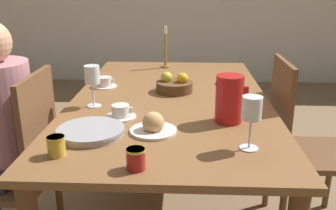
{
  "coord_description": "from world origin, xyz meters",
  "views": [
    {
      "loc": [
        0.07,
        -1.9,
        1.36
      ],
      "look_at": [
        0.0,
        -0.27,
        0.8
      ],
      "focal_mm": 40.0,
      "sensor_mm": 36.0,
      "label": 1
    }
  ],
  "objects_px": {
    "teacup_across": "(105,83)",
    "bread_plate": "(153,126)",
    "fruit_bowl": "(174,85)",
    "candlestick_tall": "(165,52)",
    "jam_jar_red": "(56,145)",
    "jam_jar_amber": "(136,158)",
    "wine_glass_water": "(92,76)",
    "teacup_near_person": "(121,112)",
    "red_pitcher": "(229,99)",
    "serving_tray": "(91,131)",
    "chair_person_side": "(19,168)",
    "chair_opposite": "(300,144)",
    "wine_glass_juice": "(252,111)"
  },
  "relations": [
    {
      "from": "wine_glass_water",
      "to": "fruit_bowl",
      "type": "relative_size",
      "value": 1.01
    },
    {
      "from": "wine_glass_water",
      "to": "fruit_bowl",
      "type": "bearing_deg",
      "value": 34.65
    },
    {
      "from": "candlestick_tall",
      "to": "fruit_bowl",
      "type": "bearing_deg",
      "value": -82.3
    },
    {
      "from": "teacup_across",
      "to": "bread_plate",
      "type": "bearing_deg",
      "value": -62.94
    },
    {
      "from": "bread_plate",
      "to": "teacup_across",
      "type": "bearing_deg",
      "value": 117.06
    },
    {
      "from": "teacup_near_person",
      "to": "teacup_across",
      "type": "height_order",
      "value": "same"
    },
    {
      "from": "chair_opposite",
      "to": "wine_glass_juice",
      "type": "xyz_separation_m",
      "value": [
        -0.38,
        -0.58,
        0.39
      ]
    },
    {
      "from": "bread_plate",
      "to": "jam_jar_red",
      "type": "bearing_deg",
      "value": -144.97
    },
    {
      "from": "chair_opposite",
      "to": "jam_jar_red",
      "type": "xyz_separation_m",
      "value": [
        -1.08,
        -0.67,
        0.28
      ]
    },
    {
      "from": "bread_plate",
      "to": "fruit_bowl",
      "type": "height_order",
      "value": "fruit_bowl"
    },
    {
      "from": "serving_tray",
      "to": "chair_opposite",
      "type": "bearing_deg",
      "value": 25.49
    },
    {
      "from": "teacup_across",
      "to": "bread_plate",
      "type": "distance_m",
      "value": 0.75
    },
    {
      "from": "wine_glass_juice",
      "to": "jam_jar_amber",
      "type": "bearing_deg",
      "value": -156.54
    },
    {
      "from": "candlestick_tall",
      "to": "red_pitcher",
      "type": "bearing_deg",
      "value": -72.38
    },
    {
      "from": "chair_person_side",
      "to": "bread_plate",
      "type": "height_order",
      "value": "chair_person_side"
    },
    {
      "from": "wine_glass_water",
      "to": "teacup_near_person",
      "type": "distance_m",
      "value": 0.26
    },
    {
      "from": "serving_tray",
      "to": "wine_glass_juice",
      "type": "bearing_deg",
      "value": -9.35
    },
    {
      "from": "chair_opposite",
      "to": "teacup_across",
      "type": "distance_m",
      "value": 1.15
    },
    {
      "from": "jam_jar_amber",
      "to": "wine_glass_water",
      "type": "bearing_deg",
      "value": 114.65
    },
    {
      "from": "wine_glass_water",
      "to": "jam_jar_amber",
      "type": "xyz_separation_m",
      "value": [
        0.29,
        -0.64,
        -0.11
      ]
    },
    {
      "from": "red_pitcher",
      "to": "wine_glass_water",
      "type": "height_order",
      "value": "red_pitcher"
    },
    {
      "from": "chair_person_side",
      "to": "red_pitcher",
      "type": "bearing_deg",
      "value": -88.15
    },
    {
      "from": "serving_tray",
      "to": "bread_plate",
      "type": "distance_m",
      "value": 0.26
    },
    {
      "from": "red_pitcher",
      "to": "jam_jar_amber",
      "type": "bearing_deg",
      "value": -128.03
    },
    {
      "from": "chair_person_side",
      "to": "fruit_bowl",
      "type": "relative_size",
      "value": 4.7
    },
    {
      "from": "red_pitcher",
      "to": "serving_tray",
      "type": "relative_size",
      "value": 0.77
    },
    {
      "from": "wine_glass_juice",
      "to": "jam_jar_red",
      "type": "height_order",
      "value": "wine_glass_juice"
    },
    {
      "from": "wine_glass_juice",
      "to": "teacup_across",
      "type": "height_order",
      "value": "wine_glass_juice"
    },
    {
      "from": "wine_glass_juice",
      "to": "teacup_across",
      "type": "distance_m",
      "value": 1.09
    },
    {
      "from": "jam_jar_red",
      "to": "candlestick_tall",
      "type": "relative_size",
      "value": 0.25
    },
    {
      "from": "red_pitcher",
      "to": "candlestick_tall",
      "type": "xyz_separation_m",
      "value": [
        -0.33,
        1.05,
        0.0
      ]
    },
    {
      "from": "teacup_across",
      "to": "fruit_bowl",
      "type": "bearing_deg",
      "value": -10.6
    },
    {
      "from": "fruit_bowl",
      "to": "candlestick_tall",
      "type": "relative_size",
      "value": 0.7
    },
    {
      "from": "jam_jar_red",
      "to": "candlestick_tall",
      "type": "height_order",
      "value": "candlestick_tall"
    },
    {
      "from": "chair_person_side",
      "to": "serving_tray",
      "type": "distance_m",
      "value": 0.49
    },
    {
      "from": "jam_jar_amber",
      "to": "candlestick_tall",
      "type": "bearing_deg",
      "value": 89.18
    },
    {
      "from": "jam_jar_red",
      "to": "red_pitcher",
      "type": "bearing_deg",
      "value": 29.34
    },
    {
      "from": "chair_opposite",
      "to": "wine_glass_juice",
      "type": "relative_size",
      "value": 4.69
    },
    {
      "from": "jam_jar_amber",
      "to": "wine_glass_juice",
      "type": "bearing_deg",
      "value": 23.46
    },
    {
      "from": "bread_plate",
      "to": "candlestick_tall",
      "type": "bearing_deg",
      "value": 90.5
    },
    {
      "from": "bread_plate",
      "to": "fruit_bowl",
      "type": "relative_size",
      "value": 0.95
    },
    {
      "from": "jam_jar_red",
      "to": "wine_glass_juice",
      "type": "bearing_deg",
      "value": 7.14
    },
    {
      "from": "chair_opposite",
      "to": "teacup_across",
      "type": "height_order",
      "value": "chair_opposite"
    },
    {
      "from": "wine_glass_juice",
      "to": "teacup_near_person",
      "type": "distance_m",
      "value": 0.63
    },
    {
      "from": "red_pitcher",
      "to": "teacup_near_person",
      "type": "bearing_deg",
      "value": 176.4
    },
    {
      "from": "candlestick_tall",
      "to": "chair_opposite",
      "type": "bearing_deg",
      "value": -44.46
    },
    {
      "from": "chair_opposite",
      "to": "jam_jar_red",
      "type": "bearing_deg",
      "value": -58.25
    },
    {
      "from": "chair_person_side",
      "to": "serving_tray",
      "type": "height_order",
      "value": "chair_person_side"
    },
    {
      "from": "wine_glass_water",
      "to": "teacup_across",
      "type": "bearing_deg",
      "value": 92.76
    },
    {
      "from": "bread_plate",
      "to": "candlestick_tall",
      "type": "height_order",
      "value": "candlestick_tall"
    }
  ]
}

